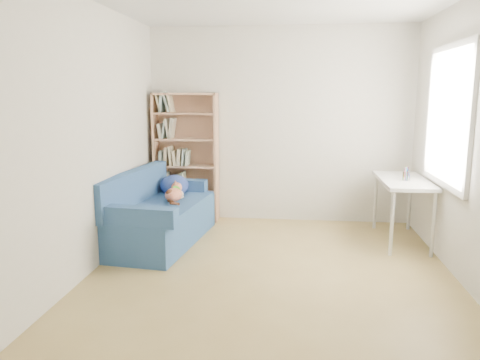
% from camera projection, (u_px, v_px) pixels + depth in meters
% --- Properties ---
extents(ground, '(4.00, 4.00, 0.00)m').
position_uv_depth(ground, '(271.00, 273.00, 4.56)').
color(ground, olive).
rests_on(ground, ground).
extents(room_shell, '(3.54, 4.04, 2.62)m').
position_uv_depth(room_shell, '(284.00, 103.00, 4.28)').
color(room_shell, silver).
rests_on(room_shell, ground).
extents(sofa, '(1.00, 1.79, 0.84)m').
position_uv_depth(sofa, '(159.00, 215.00, 5.48)').
color(sofa, navy).
rests_on(sofa, ground).
extents(bookshelf, '(0.87, 0.27, 1.73)m').
position_uv_depth(bookshelf, '(186.00, 162.00, 6.36)').
color(bookshelf, tan).
rests_on(bookshelf, ground).
extents(desk, '(0.53, 1.15, 0.75)m').
position_uv_depth(desk, '(403.00, 186.00, 5.42)').
color(desk, silver).
rests_on(desk, ground).
extents(pen_cup, '(0.08, 0.08, 0.16)m').
position_uv_depth(pen_cup, '(406.00, 175.00, 5.32)').
color(pen_cup, white).
rests_on(pen_cup, desk).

